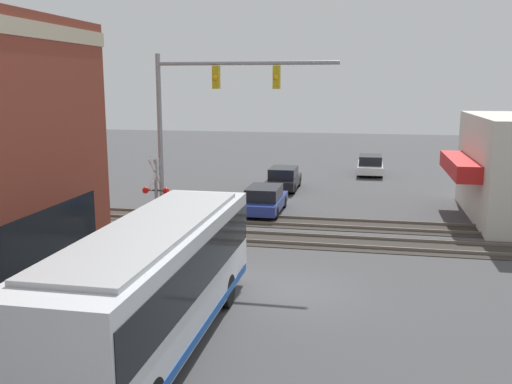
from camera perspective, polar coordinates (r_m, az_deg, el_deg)
The scene contains 10 objects.
ground_plane at distance 19.01m, azimuth 3.30°, elevation -9.76°, with size 120.00×120.00×0.00m, color #424244.
city_bus at distance 14.80m, azimuth -10.13°, elevation -8.69°, with size 10.27×2.59×3.23m.
traffic_signal_gantry at distance 23.42m, azimuth -5.19°, elevation 8.28°, with size 0.42×7.43×7.86m.
crossing_signal at distance 24.01m, azimuth -9.96°, elevation 0.15°, with size 1.41×1.18×3.81m.
rail_track_near at distance 24.67m, azimuth 5.23°, elevation -4.85°, with size 2.60×60.00×0.15m.
rail_track_far at distance 27.76m, azimuth 5.92°, elevation -3.09°, with size 2.60×60.00×0.15m.
parked_car_blue at distance 29.68m, azimuth 0.87°, elevation -0.85°, with size 4.45×1.82×1.43m.
parked_car_black at distance 36.24m, azimuth 2.78°, elevation 1.29°, with size 4.24×1.82×1.45m.
parked_car_white at distance 43.07m, azimuth 11.35°, elevation 2.63°, with size 4.63×1.82×1.45m.
pedestrian_at_crossing at distance 24.80m, azimuth -7.15°, elevation -2.74°, with size 0.34×0.34×1.75m.
Camera 1 is at (-17.64, -2.38, 6.69)m, focal length 40.00 mm.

